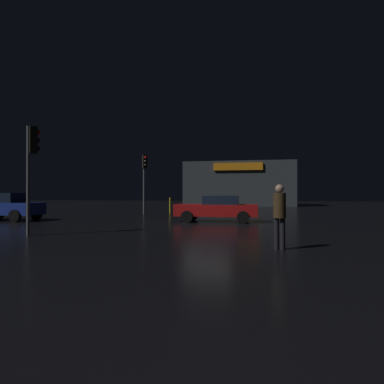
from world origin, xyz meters
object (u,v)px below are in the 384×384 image
(store_building, at_px, (240,184))
(traffic_signal_main, at_px, (144,172))
(car_crossing, at_px, (6,206))
(car_near, at_px, (217,208))
(traffic_signal_opposite, at_px, (32,154))
(pedestrian, at_px, (280,211))

(store_building, relative_size, traffic_signal_main, 3.19)
(car_crossing, bearing_deg, store_building, 69.06)
(traffic_signal_main, height_order, car_crossing, traffic_signal_main)
(store_building, bearing_deg, traffic_signal_main, -103.74)
(car_near, height_order, car_crossing, car_crossing)
(traffic_signal_opposite, bearing_deg, car_crossing, 135.39)
(traffic_signal_opposite, relative_size, car_crossing, 0.99)
(traffic_signal_main, relative_size, car_near, 0.98)
(store_building, height_order, traffic_signal_main, store_building)
(pedestrian, bearing_deg, car_near, 107.61)
(traffic_signal_main, height_order, car_near, traffic_signal_main)
(traffic_signal_main, relative_size, pedestrian, 2.48)
(car_near, bearing_deg, traffic_signal_main, 138.11)
(store_building, relative_size, pedestrian, 7.89)
(traffic_signal_main, bearing_deg, car_crossing, -129.77)
(store_building, distance_m, car_near, 28.77)
(car_near, distance_m, car_crossing, 12.22)
(traffic_signal_main, bearing_deg, pedestrian, -58.24)
(traffic_signal_main, xyz_separation_m, pedestrian, (9.12, -14.73, -2.13))
(car_near, relative_size, car_crossing, 1.11)
(traffic_signal_opposite, bearing_deg, pedestrian, -9.68)
(store_building, distance_m, traffic_signal_main, 23.80)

